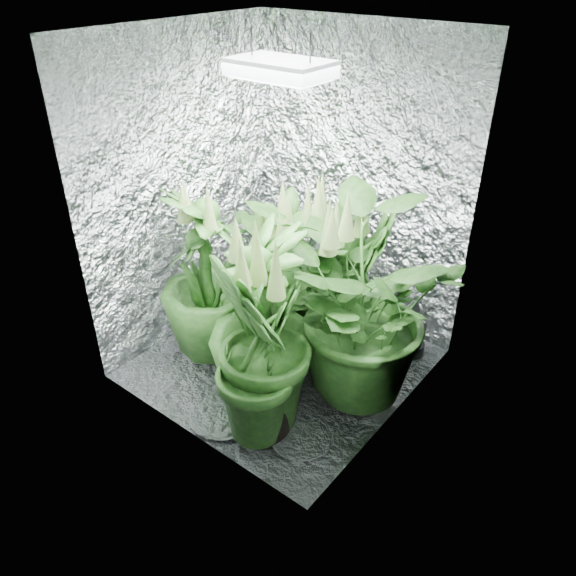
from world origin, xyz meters
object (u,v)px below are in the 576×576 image
(plant_c, at_px, (357,286))
(plant_g, at_px, (263,350))
(plant_h, at_px, (262,322))
(circulation_fan, at_px, (411,333))
(plant_d, at_px, (208,277))
(grow_lamp, at_px, (280,69))
(plant_a, at_px, (305,267))
(plant_b, at_px, (285,262))
(plant_e, at_px, (355,310))
(plant_f, at_px, (265,302))

(plant_c, distance_m, plant_g, 0.93)
(plant_h, distance_m, circulation_fan, 1.13)
(plant_d, xyz_separation_m, plant_g, (0.76, -0.36, 0.01))
(grow_lamp, relative_size, plant_d, 0.41)
(plant_a, xyz_separation_m, plant_c, (0.35, 0.08, -0.05))
(plant_b, bearing_deg, grow_lamp, -53.78)
(plant_e, relative_size, plant_f, 1.18)
(plant_e, relative_size, circulation_fan, 3.40)
(plant_g, xyz_separation_m, plant_h, (-0.18, 0.21, -0.02))
(plant_d, xyz_separation_m, plant_e, (0.95, 0.21, 0.04))
(plant_g, height_order, circulation_fan, plant_g)
(plant_a, distance_m, plant_e, 0.63)
(plant_f, xyz_separation_m, plant_g, (0.36, -0.44, 0.08))
(plant_e, distance_m, plant_g, 0.60)
(plant_f, xyz_separation_m, circulation_fan, (0.65, 0.71, -0.34))
(plant_c, bearing_deg, plant_h, -102.59)
(plant_a, relative_size, plant_h, 0.96)
(plant_b, distance_m, plant_e, 0.90)
(plant_a, bearing_deg, grow_lamp, -78.29)
(plant_c, bearing_deg, plant_d, -142.51)
(plant_c, height_order, plant_e, plant_e)
(plant_b, height_order, plant_g, plant_g)
(grow_lamp, height_order, plant_a, grow_lamp)
(plant_h, bearing_deg, plant_a, 106.35)
(plant_d, relative_size, circulation_fan, 3.26)
(plant_g, bearing_deg, plant_e, 71.46)
(plant_g, relative_size, circulation_fan, 3.30)
(plant_b, relative_size, plant_e, 0.82)
(plant_b, bearing_deg, plant_a, -22.57)
(plant_d, distance_m, plant_g, 0.84)
(grow_lamp, bearing_deg, plant_g, -60.26)
(plant_b, bearing_deg, plant_g, -57.25)
(plant_a, height_order, plant_f, plant_a)
(plant_b, distance_m, plant_g, 1.14)
(plant_a, xyz_separation_m, plant_e, (0.56, -0.28, 0.05))
(plant_a, bearing_deg, plant_b, 157.43)
(plant_c, height_order, plant_h, plant_h)
(plant_e, bearing_deg, plant_c, 120.20)
(plant_a, distance_m, plant_b, 0.28)
(plant_a, relative_size, circulation_fan, 3.14)
(plant_g, distance_m, plant_h, 0.27)
(plant_a, xyz_separation_m, plant_b, (-0.25, 0.10, -0.09))
(plant_g, distance_m, circulation_fan, 1.26)
(plant_f, relative_size, circulation_fan, 2.88)
(plant_f, height_order, circulation_fan, plant_f)
(plant_f, bearing_deg, plant_g, -50.45)
(plant_d, distance_m, plant_h, 0.60)
(plant_b, height_order, circulation_fan, plant_b)
(grow_lamp, xyz_separation_m, plant_c, (0.28, 0.40, -1.32))
(plant_c, relative_size, plant_h, 0.90)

